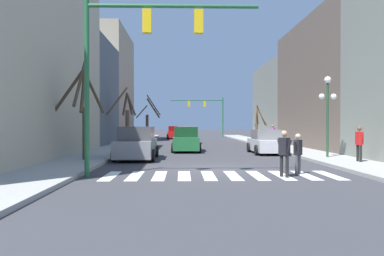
{
  "coord_description": "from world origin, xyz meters",
  "views": [
    {
      "loc": [
        -1.43,
        -15.53,
        1.89
      ],
      "look_at": [
        -0.21,
        29.76,
        1.43
      ],
      "focal_mm": 35.0,
      "sensor_mm": 36.0,
      "label": 1
    }
  ],
  "objects_px": {
    "traffic_signal_far": "(207,108)",
    "street_tree_left_mid": "(126,116)",
    "car_parked_right_mid": "(137,144)",
    "traffic_signal_near": "(135,46)",
    "pedestrian_on_left_sidewalk": "(273,133)",
    "pedestrian_near_right_corner": "(298,150)",
    "car_parked_left_near": "(176,133)",
    "pedestrian_on_right_sidewalk": "(359,141)",
    "car_driving_away_lane": "(187,135)",
    "street_tree_right_near": "(149,119)",
    "car_driving_toward_lane": "(182,134)",
    "pedestrian_waiting_at_curb": "(284,150)",
    "car_parked_right_near": "(186,140)",
    "street_tree_left_far": "(258,125)",
    "car_parked_left_mid": "(266,142)",
    "street_tree_right_mid": "(83,111)",
    "street_lamp_right_corner": "(328,100)"
  },
  "relations": [
    {
      "from": "street_tree_left_mid",
      "to": "street_tree_right_near",
      "type": "relative_size",
      "value": 0.88
    },
    {
      "from": "traffic_signal_near",
      "to": "car_driving_toward_lane",
      "type": "relative_size",
      "value": 1.44
    },
    {
      "from": "pedestrian_near_right_corner",
      "to": "street_tree_left_far",
      "type": "relative_size",
      "value": 0.42
    },
    {
      "from": "traffic_signal_far",
      "to": "car_parked_left_mid",
      "type": "distance_m",
      "value": 33.48
    },
    {
      "from": "car_driving_toward_lane",
      "to": "pedestrian_waiting_at_curb",
      "type": "bearing_deg",
      "value": 6.99
    },
    {
      "from": "car_parked_right_near",
      "to": "car_parked_left_near",
      "type": "relative_size",
      "value": 1.06
    },
    {
      "from": "pedestrian_on_left_sidewalk",
      "to": "street_tree_right_mid",
      "type": "distance_m",
      "value": 17.3
    },
    {
      "from": "car_parked_right_near",
      "to": "street_tree_right_near",
      "type": "xyz_separation_m",
      "value": [
        -4.68,
        23.37,
        1.72
      ]
    },
    {
      "from": "pedestrian_on_left_sidewalk",
      "to": "street_tree_right_mid",
      "type": "height_order",
      "value": "street_tree_right_mid"
    },
    {
      "from": "pedestrian_waiting_at_curb",
      "to": "street_tree_right_near",
      "type": "distance_m",
      "value": 37.17
    },
    {
      "from": "pedestrian_waiting_at_curb",
      "to": "street_tree_right_mid",
      "type": "height_order",
      "value": "street_tree_right_mid"
    },
    {
      "from": "car_driving_toward_lane",
      "to": "pedestrian_on_left_sidewalk",
      "type": "distance_m",
      "value": 14.18
    },
    {
      "from": "traffic_signal_near",
      "to": "pedestrian_on_left_sidewalk",
      "type": "bearing_deg",
      "value": 61.93
    },
    {
      "from": "car_driving_toward_lane",
      "to": "pedestrian_waiting_at_curb",
      "type": "xyz_separation_m",
      "value": [
        3.6,
        -29.38,
        0.21
      ]
    },
    {
      "from": "traffic_signal_near",
      "to": "car_parked_left_near",
      "type": "bearing_deg",
      "value": 88.6
    },
    {
      "from": "pedestrian_near_right_corner",
      "to": "traffic_signal_far",
      "type": "bearing_deg",
      "value": 41.7
    },
    {
      "from": "car_parked_right_mid",
      "to": "pedestrian_waiting_at_curb",
      "type": "height_order",
      "value": "car_parked_right_mid"
    },
    {
      "from": "traffic_signal_far",
      "to": "car_parked_right_mid",
      "type": "height_order",
      "value": "traffic_signal_far"
    },
    {
      "from": "car_parked_right_mid",
      "to": "pedestrian_on_left_sidewalk",
      "type": "relative_size",
      "value": 2.69
    },
    {
      "from": "pedestrian_on_left_sidewalk",
      "to": "street_tree_left_far",
      "type": "distance_m",
      "value": 6.98
    },
    {
      "from": "pedestrian_near_right_corner",
      "to": "pedestrian_on_left_sidewalk",
      "type": "xyz_separation_m",
      "value": [
        3.1,
        16.62,
        0.24
      ]
    },
    {
      "from": "car_driving_away_lane",
      "to": "street_tree_right_near",
      "type": "xyz_separation_m",
      "value": [
        -4.89,
        12.81,
        1.72
      ]
    },
    {
      "from": "pedestrian_on_right_sidewalk",
      "to": "street_tree_right_near",
      "type": "relative_size",
      "value": 0.29
    },
    {
      "from": "pedestrian_waiting_at_curb",
      "to": "street_tree_left_mid",
      "type": "bearing_deg",
      "value": 176.59
    },
    {
      "from": "car_driving_away_lane",
      "to": "street_lamp_right_corner",
      "type": "bearing_deg",
      "value": 22.94
    },
    {
      "from": "car_driving_toward_lane",
      "to": "street_tree_left_mid",
      "type": "bearing_deg",
      "value": -25.22
    },
    {
      "from": "traffic_signal_far",
      "to": "street_tree_left_mid",
      "type": "height_order",
      "value": "traffic_signal_far"
    },
    {
      "from": "car_driving_away_lane",
      "to": "pedestrian_near_right_corner",
      "type": "relative_size",
      "value": 3.07
    },
    {
      "from": "pedestrian_on_right_sidewalk",
      "to": "street_tree_left_far",
      "type": "height_order",
      "value": "street_tree_left_far"
    },
    {
      "from": "street_lamp_right_corner",
      "to": "car_parked_right_mid",
      "type": "distance_m",
      "value": 10.45
    },
    {
      "from": "traffic_signal_near",
      "to": "traffic_signal_far",
      "type": "xyz_separation_m",
      "value": [
        5.47,
        43.63,
        -0.31
      ]
    },
    {
      "from": "pedestrian_on_right_sidewalk",
      "to": "street_tree_right_mid",
      "type": "relative_size",
      "value": 0.34
    },
    {
      "from": "street_tree_left_far",
      "to": "street_tree_right_mid",
      "type": "xyz_separation_m",
      "value": [
        -12.47,
        -19.04,
        0.68
      ]
    },
    {
      "from": "pedestrian_near_right_corner",
      "to": "pedestrian_on_left_sidewalk",
      "type": "height_order",
      "value": "pedestrian_on_left_sidewalk"
    },
    {
      "from": "pedestrian_on_right_sidewalk",
      "to": "traffic_signal_far",
      "type": "bearing_deg",
      "value": -175.22
    },
    {
      "from": "car_parked_left_near",
      "to": "pedestrian_waiting_at_curb",
      "type": "relative_size",
      "value": 2.73
    },
    {
      "from": "car_parked_left_near",
      "to": "car_driving_away_lane",
      "type": "bearing_deg",
      "value": 6.35
    },
    {
      "from": "car_parked_left_mid",
      "to": "street_tree_left_mid",
      "type": "bearing_deg",
      "value": 50.15
    },
    {
      "from": "traffic_signal_near",
      "to": "street_tree_right_mid",
      "type": "distance_m",
      "value": 6.31
    },
    {
      "from": "pedestrian_on_left_sidewalk",
      "to": "street_tree_left_mid",
      "type": "bearing_deg",
      "value": 38.22
    },
    {
      "from": "traffic_signal_far",
      "to": "street_lamp_right_corner",
      "type": "bearing_deg",
      "value": -84.04
    },
    {
      "from": "car_driving_toward_lane",
      "to": "car_parked_right_mid",
      "type": "bearing_deg",
      "value": -6.35
    },
    {
      "from": "car_parked_right_near",
      "to": "street_tree_left_far",
      "type": "xyz_separation_m",
      "value": [
        7.36,
        11.34,
        1.05
      ]
    },
    {
      "from": "car_driving_away_lane",
      "to": "pedestrian_on_left_sidewalk",
      "type": "bearing_deg",
      "value": 48.54
    },
    {
      "from": "car_driving_away_lane",
      "to": "street_tree_right_mid",
      "type": "xyz_separation_m",
      "value": [
        -5.32,
        -18.25,
        1.73
      ]
    },
    {
      "from": "pedestrian_on_right_sidewalk",
      "to": "pedestrian_on_left_sidewalk",
      "type": "xyz_separation_m",
      "value": [
        -0.8,
        13.37,
        0.03
      ]
    },
    {
      "from": "traffic_signal_near",
      "to": "pedestrian_on_left_sidewalk",
      "type": "distance_m",
      "value": 19.7
    },
    {
      "from": "traffic_signal_far",
      "to": "street_tree_left_mid",
      "type": "distance_m",
      "value": 26.25
    },
    {
      "from": "car_driving_toward_lane",
      "to": "street_tree_left_far",
      "type": "xyz_separation_m",
      "value": [
        7.59,
        -5.14,
        1.06
      ]
    },
    {
      "from": "street_tree_left_far",
      "to": "traffic_signal_far",
      "type": "bearing_deg",
      "value": 101.07
    }
  ]
}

